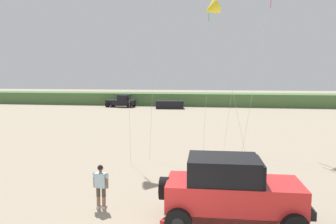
{
  "coord_description": "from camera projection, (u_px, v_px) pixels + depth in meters",
  "views": [
    {
      "loc": [
        1.61,
        -7.24,
        4.9
      ],
      "look_at": [
        -0.28,
        4.49,
        3.58
      ],
      "focal_mm": 34.26,
      "sensor_mm": 36.0,
      "label": 1
    }
  ],
  "objects": [
    {
      "name": "distant_sedan",
      "position": [
        170.0,
        105.0,
        49.3
      ],
      "size": [
        4.3,
        1.97,
        1.2
      ],
      "primitive_type": "cube",
      "rotation": [
        0.0,
        0.0,
        0.07
      ],
      "color": "black",
      "rests_on": "ground_plane"
    },
    {
      "name": "jeep",
      "position": [
        231.0,
        188.0,
        10.64
      ],
      "size": [
        4.9,
        2.54,
        2.26
      ],
      "color": "red",
      "rests_on": "ground_plane"
    },
    {
      "name": "person_watching",
      "position": [
        101.0,
        184.0,
        11.86
      ],
      "size": [
        0.62,
        0.33,
        1.67
      ],
      "color": "#8C664C",
      "rests_on": "ground_plane"
    },
    {
      "name": "dune_ridge",
      "position": [
        178.0,
        99.0,
        55.95
      ],
      "size": [
        90.0,
        6.37,
        2.05
      ],
      "primitive_type": "cube",
      "color": "#4C703D",
      "rests_on": "ground_plane"
    },
    {
      "name": "kite_orange_streamer",
      "position": [
        211.0,
        9.0,
        23.67
      ],
      "size": [
        1.61,
        4.27,
        10.67
      ],
      "color": "yellow",
      "rests_on": "ground_plane"
    },
    {
      "name": "distant_pickup",
      "position": [
        121.0,
        101.0,
        51.8
      ],
      "size": [
        4.76,
        2.78,
        1.98
      ],
      "color": "black",
      "rests_on": "ground_plane"
    }
  ]
}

